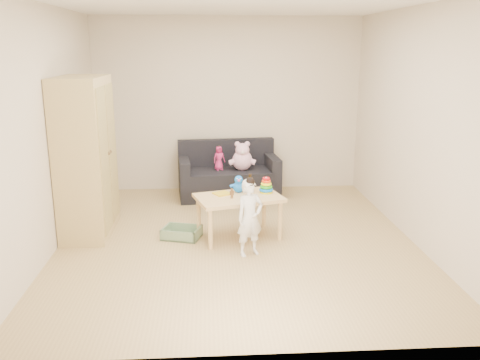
{
  "coord_description": "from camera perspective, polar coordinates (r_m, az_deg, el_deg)",
  "views": [
    {
      "loc": [
        -0.32,
        -5.47,
        2.16
      ],
      "look_at": [
        0.05,
        0.25,
        0.65
      ],
      "focal_mm": 38.0,
      "sensor_mm": 36.0,
      "label": 1
    }
  ],
  "objects": [
    {
      "name": "play_table",
      "position": [
        5.89,
        -0.14,
        -4.16
      ],
      "size": [
        1.08,
        0.84,
        0.5
      ],
      "primitive_type": "cube",
      "rotation": [
        0.0,
        0.0,
        0.28
      ],
      "color": "#E3B47C",
      "rests_on": "ground"
    },
    {
      "name": "storage_bin",
      "position": [
        5.97,
        -6.57,
        -5.88
      ],
      "size": [
        0.49,
        0.42,
        0.13
      ],
      "primitive_type": null,
      "rotation": [
        0.0,
        0.0,
        -0.29
      ],
      "color": "gray",
      "rests_on": "ground"
    },
    {
      "name": "sofa",
      "position": [
        7.52,
        -1.27,
        -0.31
      ],
      "size": [
        1.51,
        0.85,
        0.41
      ],
      "primitive_type": "cube",
      "rotation": [
        0.0,
        0.0,
        0.09
      ],
      "color": "black",
      "rests_on": "ground"
    },
    {
      "name": "wooden_figure",
      "position": [
        5.71,
        -0.92,
        -1.51
      ],
      "size": [
        0.05,
        0.04,
        0.12
      ],
      "primitive_type": null,
      "rotation": [
        0.0,
        0.0,
        0.04
      ],
      "color": "brown",
      "rests_on": "play_table"
    },
    {
      "name": "yellow_book",
      "position": [
        5.89,
        -2.01,
        -1.53
      ],
      "size": [
        0.24,
        0.24,
        0.01
      ],
      "primitive_type": "cube",
      "rotation": [
        0.0,
        0.0,
        0.51
      ],
      "color": "gold",
      "rests_on": "play_table"
    },
    {
      "name": "ring_stacker",
      "position": [
        5.94,
        2.95,
        -0.74
      ],
      "size": [
        0.16,
        0.16,
        0.19
      ],
      "color": "yellow",
      "rests_on": "play_table"
    },
    {
      "name": "brown_bottle",
      "position": [
        5.99,
        1.13,
        -0.45
      ],
      "size": [
        0.07,
        0.07,
        0.21
      ],
      "color": "black",
      "rests_on": "play_table"
    },
    {
      "name": "blue_plush",
      "position": [
        5.94,
        -0.16,
        -0.41
      ],
      "size": [
        0.18,
        0.14,
        0.21
      ],
      "primitive_type": null,
      "rotation": [
        0.0,
        0.0,
        0.05
      ],
      "color": "#1C7BFE",
      "rests_on": "play_table"
    },
    {
      "name": "doll",
      "position": [
        7.4,
        -2.36,
        2.44
      ],
      "size": [
        0.21,
        0.18,
        0.35
      ],
      "primitive_type": "imported",
      "rotation": [
        0.0,
        0.0,
        0.39
      ],
      "color": "#D2276B",
      "rests_on": "sofa"
    },
    {
      "name": "toddler",
      "position": [
        5.36,
        1.12,
        -4.38
      ],
      "size": [
        0.35,
        0.3,
        0.81
      ],
      "primitive_type": "imported",
      "rotation": [
        0.0,
        0.0,
        0.42
      ],
      "color": "white",
      "rests_on": "ground"
    },
    {
      "name": "pink_bear",
      "position": [
        7.4,
        0.25,
        2.49
      ],
      "size": [
        0.35,
        0.32,
        0.36
      ],
      "primitive_type": null,
      "rotation": [
        0.0,
        0.0,
        -0.17
      ],
      "color": "#FFBBDB",
      "rests_on": "sofa"
    },
    {
      "name": "wardrobe",
      "position": [
        6.15,
        -16.93,
        2.49
      ],
      "size": [
        0.51,
        1.02,
        1.84
      ],
      "primitive_type": "cube",
      "color": "tan",
      "rests_on": "ground"
    },
    {
      "name": "room",
      "position": [
        5.54,
        -0.35,
        5.84
      ],
      "size": [
        4.5,
        4.5,
        4.5
      ],
      "color": "tan",
      "rests_on": "ground"
    }
  ]
}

